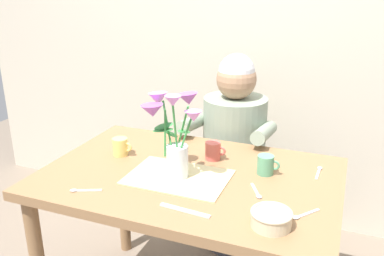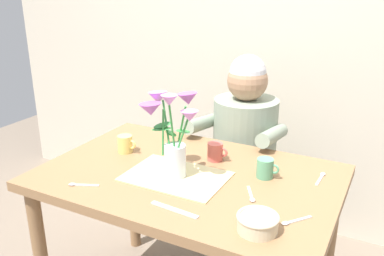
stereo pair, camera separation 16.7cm
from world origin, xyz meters
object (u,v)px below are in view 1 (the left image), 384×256
Objects in this scene: flower_vase at (173,131)px; coffee_cup at (213,151)px; seated_person at (233,157)px; tea_cup at (121,147)px; ceramic_bowl at (271,218)px; dinner_knife at (185,210)px; ceramic_mug at (266,165)px.

coffee_cup is at bearing 67.29° from flower_vase.
tea_cup is at bearing -127.87° from seated_person.
ceramic_bowl is at bearing -23.32° from tea_cup.
coffee_cup reaches higher than ceramic_bowl.
ceramic_bowl is 0.30m from dinner_knife.
tea_cup reaches higher than dinner_knife.
seated_person is at bearing 118.59° from ceramic_mug.
seated_person reaches higher than tea_cup.
coffee_cup is at bearing 101.14° from dinner_knife.
tea_cup is 1.00× the size of ceramic_mug.
seated_person is 0.62m from ceramic_mug.
seated_person is 8.35× the size of ceramic_bowl.
ceramic_bowl is 1.46× the size of coffee_cup.
tea_cup is (-0.37, -0.56, 0.22)m from seated_person.
ceramic_mug is at bearing 104.60° from ceramic_bowl.
seated_person is 12.20× the size of ceramic_mug.
ceramic_mug is (0.34, 0.16, -0.16)m from flower_vase.
ceramic_bowl is at bearing 7.98° from dinner_knife.
flower_vase is at bearing 126.45° from dinner_knife.
ceramic_bowl is at bearing -51.55° from coffee_cup.
coffee_cup is at bearing -90.16° from seated_person.
dinner_knife is 0.44m from ceramic_mug.
coffee_cup is (0.40, 0.11, 0.00)m from tea_cup.
coffee_cup and ceramic_mug have the same top height.
dinner_knife is (0.14, -0.23, -0.19)m from flower_vase.
tea_cup is at bearing 148.11° from dinner_knife.
dinner_knife is 2.04× the size of ceramic_mug.
flower_vase reaches higher than coffee_cup.
coffee_cup is (0.09, 0.22, -0.16)m from flower_vase.
seated_person is at bearing 93.77° from coffee_cup.
flower_vase reaches higher than dinner_knife.
coffee_cup is (0.03, -0.45, 0.22)m from seated_person.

